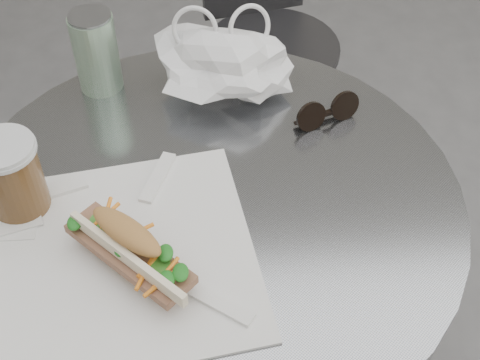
{
  "coord_description": "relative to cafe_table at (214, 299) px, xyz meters",
  "views": [
    {
      "loc": [
        0.01,
        -0.46,
        1.48
      ],
      "look_at": [
        0.05,
        0.19,
        0.79
      ],
      "focal_mm": 50.0,
      "sensor_mm": 36.0,
      "label": 1
    }
  ],
  "objects": [
    {
      "name": "cafe_table",
      "position": [
        0.0,
        0.0,
        0.0
      ],
      "size": [
        0.76,
        0.76,
        0.74
      ],
      "color": "slate",
      "rests_on": "ground"
    },
    {
      "name": "chair_far",
      "position": [
        0.17,
        0.83,
        -0.16
      ],
      "size": [
        0.36,
        0.39,
        0.68
      ],
      "rotation": [
        0.0,
        0.0,
        3.36
      ],
      "color": "#2F2F32",
      "rests_on": "ground"
    },
    {
      "name": "sandwich_paper",
      "position": [
        -0.13,
        -0.1,
        0.28
      ],
      "size": [
        0.42,
        0.41,
        0.0
      ],
      "primitive_type": "cube",
      "rotation": [
        0.0,
        0.0,
        0.16
      ],
      "color": "white",
      "rests_on": "cafe_table"
    },
    {
      "name": "banh_mi",
      "position": [
        -0.11,
        -0.12,
        0.32
      ],
      "size": [
        0.23,
        0.24,
        0.08
      ],
      "rotation": [
        0.0,
        0.0,
        -0.76
      ],
      "color": "#AE7A41",
      "rests_on": "sandwich_paper"
    },
    {
      "name": "iced_coffee",
      "position": [
        -0.27,
        -0.0,
        0.34
      ],
      "size": [
        0.09,
        0.09,
        0.27
      ],
      "color": "brown",
      "rests_on": "cafe_table"
    },
    {
      "name": "sunglasses",
      "position": [
        0.2,
        0.16,
        0.29
      ],
      "size": [
        0.11,
        0.06,
        0.05
      ],
      "rotation": [
        0.0,
        0.0,
        0.38
      ],
      "color": "black",
      "rests_on": "cafe_table"
    },
    {
      "name": "plastic_bag",
      "position": [
        0.03,
        0.25,
        0.33
      ],
      "size": [
        0.24,
        0.19,
        0.11
      ],
      "primitive_type": null,
      "rotation": [
        0.0,
        0.0,
        0.12
      ],
      "color": "silver",
      "rests_on": "cafe_table"
    },
    {
      "name": "drink_can",
      "position": [
        -0.18,
        0.27,
        0.35
      ],
      "size": [
        0.07,
        0.07,
        0.14
      ],
      "color": "#518B57",
      "rests_on": "cafe_table"
    }
  ]
}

